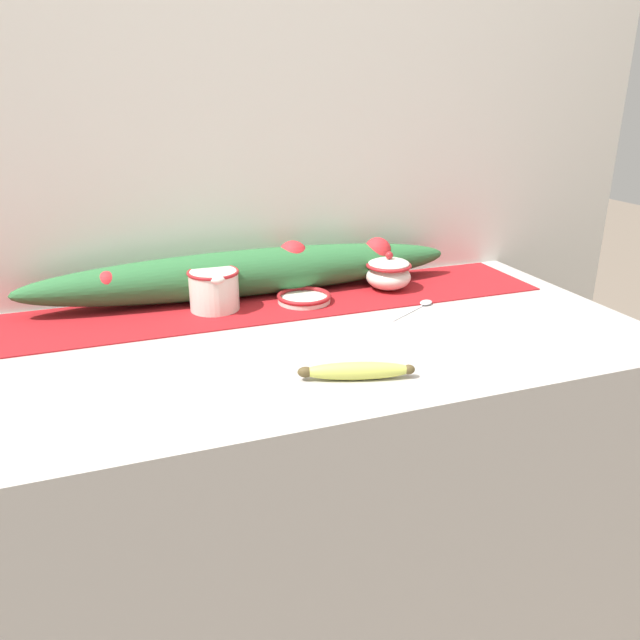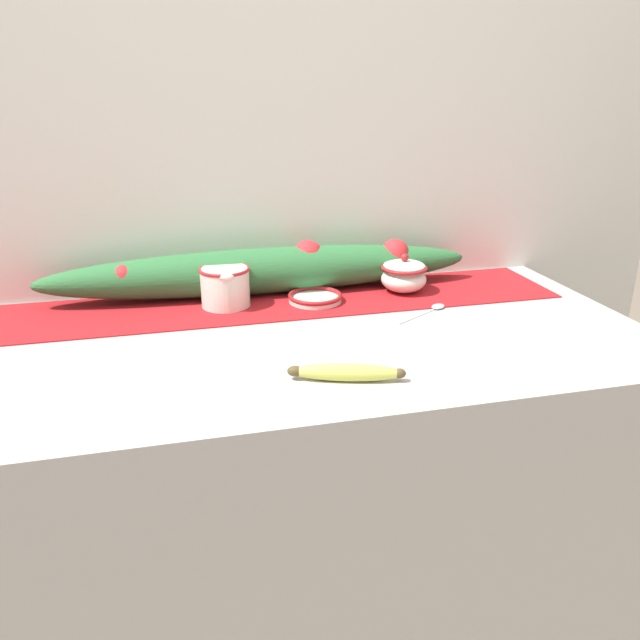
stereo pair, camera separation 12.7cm
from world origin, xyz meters
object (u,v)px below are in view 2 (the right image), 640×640
object	(u,v)px
cream_pitcher	(225,285)
sugar_bowl	(404,275)
banana	(346,372)
spoon	(435,308)
small_dish	(315,297)

from	to	relation	value
cream_pitcher	sugar_bowl	bearing A→B (deg)	-0.10
banana	spoon	distance (m)	0.44
small_dish	banana	xyz separation A→B (m)	(-0.05, -0.43, 0.00)
small_dish	spoon	size ratio (longest dim) A/B	0.87
cream_pitcher	spoon	xyz separation A→B (m)	(0.48, -0.14, -0.05)
small_dish	spoon	world-z (taller)	small_dish
sugar_bowl	small_dish	distance (m)	0.24
banana	spoon	world-z (taller)	banana
cream_pitcher	sugar_bowl	xyz separation A→B (m)	(0.45, -0.00, -0.01)
cream_pitcher	spoon	world-z (taller)	cream_pitcher
small_dish	spoon	bearing A→B (deg)	-24.26
sugar_bowl	cream_pitcher	bearing A→B (deg)	179.90
cream_pitcher	small_dish	bearing A→B (deg)	-6.13
small_dish	banana	world-z (taller)	banana
sugar_bowl	spoon	bearing A→B (deg)	-79.44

